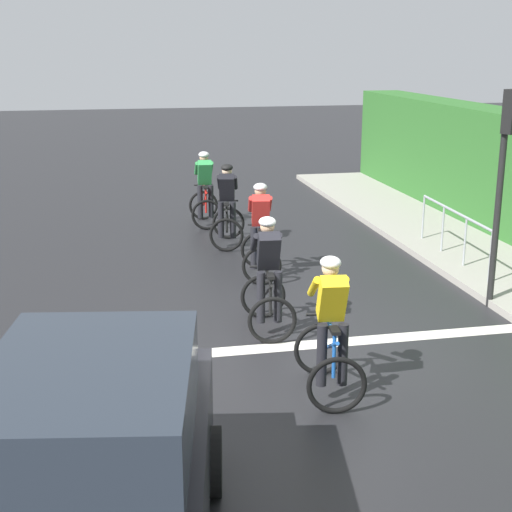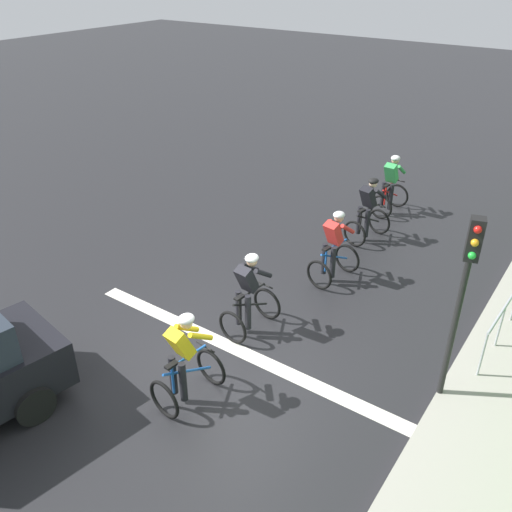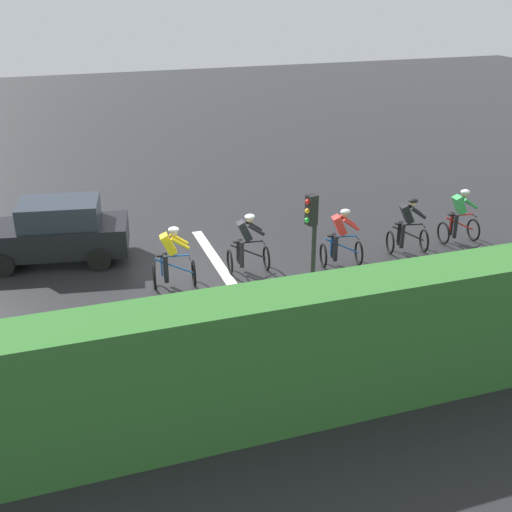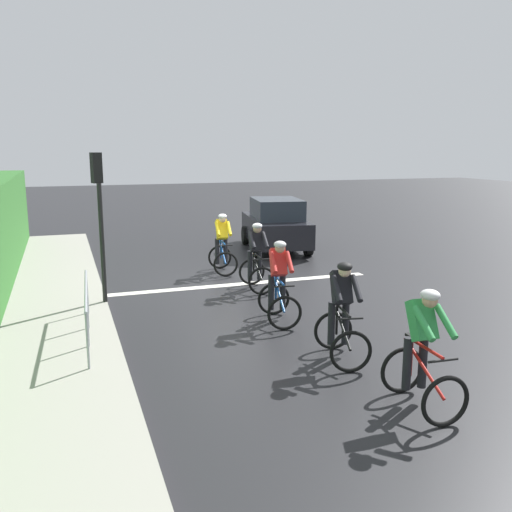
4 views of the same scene
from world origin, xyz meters
TOP-DOWN VIEW (x-y plane):
  - ground_plane at (0.00, 0.00)m, footprint 80.00×80.00m
  - road_marking_stop_line at (0.00, 0.27)m, footprint 7.00×0.30m
  - cyclist_lead at (-0.17, 7.56)m, footprint 0.75×1.12m
  - cyclist_second at (0.03, 5.68)m, footprint 0.89×1.20m
  - cyclist_mid at (0.24, 3.46)m, footprint 0.85×1.18m
  - cyclist_fourth at (-0.20, 0.89)m, footprint 0.77×1.14m
  - cyclist_trailing at (0.07, -1.22)m, footprint 0.80×1.15m
  - car_black at (-2.60, -3.96)m, footprint 2.39×4.33m
  - traffic_light_near_crossing at (3.46, 1.17)m, footprint 0.25×0.31m
  - pedestrian_railing_kerbside at (3.91, 3.50)m, footprint 0.18×3.05m

SIDE VIEW (x-z plane):
  - ground_plane at x=0.00m, z-range 0.00..0.00m
  - road_marking_stop_line at x=0.00m, z-range 0.00..0.01m
  - pedestrian_railing_kerbside at x=3.91m, z-range 0.26..1.28m
  - cyclist_lead at x=-0.17m, z-range -0.03..1.63m
  - cyclist_second at x=0.03m, z-range -0.03..1.63m
  - cyclist_mid at x=0.24m, z-range -0.03..1.63m
  - cyclist_fourth at x=-0.20m, z-range -0.03..1.63m
  - cyclist_trailing at x=0.07m, z-range -0.03..1.63m
  - car_black at x=-2.60m, z-range -0.01..1.75m
  - traffic_light_near_crossing at x=3.46m, z-range 0.55..3.89m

